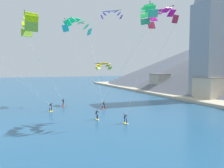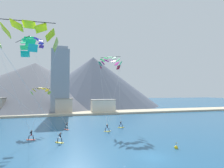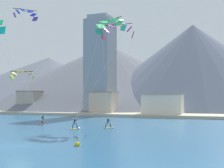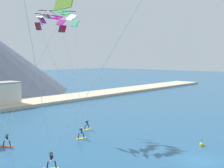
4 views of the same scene
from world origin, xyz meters
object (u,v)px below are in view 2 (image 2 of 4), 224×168
(parafoil_kite_far_left, at_px, (110,63))
(parafoil_kite_mid_center, at_px, (28,45))
(kitesurfer_near_lead, at_px, (108,129))
(parafoil_kite_near_lead, at_px, (110,60))
(kitesurfer_near_trail, at_px, (59,139))
(parafoil_kite_far_right, at_px, (29,33))
(kitesurfer_mid_center, at_px, (66,127))
(race_marker_buoy, at_px, (176,147))
(parafoil_kite_distant_high_outer, at_px, (41,90))
(kitesurfer_far_left, at_px, (122,126))
(parafoil_kite_distant_low_drift, at_px, (37,41))
(kitesurfer_far_right, at_px, (30,137))

(parafoil_kite_far_left, bearing_deg, parafoil_kite_mid_center, -155.28)
(kitesurfer_near_lead, bearing_deg, parafoil_kite_near_lead, 72.27)
(kitesurfer_near_trail, distance_m, parafoil_kite_far_right, 18.14)
(kitesurfer_mid_center, relative_size, race_marker_buoy, 1.65)
(parafoil_kite_distant_high_outer, bearing_deg, parafoil_kite_far_right, -89.31)
(kitesurfer_far_left, bearing_deg, race_marker_buoy, -79.13)
(kitesurfer_mid_center, height_order, parafoil_kite_mid_center, parafoil_kite_mid_center)
(kitesurfer_far_left, distance_m, race_marker_buoy, 17.46)
(parafoil_kite_far_right, distance_m, parafoil_kite_distant_high_outer, 18.23)
(kitesurfer_mid_center, distance_m, parafoil_kite_distant_high_outer, 10.78)
(parafoil_kite_mid_center, relative_size, parafoil_kite_distant_low_drift, 3.63)
(kitesurfer_far_left, distance_m, parafoil_kite_near_lead, 17.64)
(race_marker_buoy, bearing_deg, parafoil_kite_mid_center, 148.58)
(kitesurfer_mid_center, bearing_deg, race_marker_buoy, -48.30)
(parafoil_kite_distant_low_drift, bearing_deg, kitesurfer_near_trail, -68.55)
(kitesurfer_near_trail, distance_m, kitesurfer_far_right, 6.13)
(parafoil_kite_distant_high_outer, distance_m, parafoil_kite_distant_low_drift, 12.82)
(kitesurfer_far_left, height_order, parafoil_kite_distant_high_outer, parafoil_kite_distant_high_outer)
(kitesurfer_near_lead, relative_size, kitesurfer_near_trail, 0.98)
(kitesurfer_near_trail, xyz_separation_m, parafoil_kite_distant_low_drift, (-6.03, 15.36, 21.11))
(kitesurfer_far_left, bearing_deg, parafoil_kite_mid_center, -174.09)
(kitesurfer_far_right, height_order, parafoil_kite_far_left, parafoil_kite_far_left)
(parafoil_kite_distant_low_drift, bearing_deg, parafoil_kite_mid_center, -94.46)
(kitesurfer_near_trail, relative_size, kitesurfer_mid_center, 1.08)
(kitesurfer_far_left, height_order, kitesurfer_far_right, kitesurfer_far_right)
(race_marker_buoy, bearing_deg, parafoil_kite_far_left, 100.54)
(parafoil_kite_near_lead, xyz_separation_m, parafoil_kite_distant_high_outer, (-17.44, -1.13, -8.19))
(parafoil_kite_near_lead, height_order, parafoil_kite_far_right, parafoil_kite_far_right)
(kitesurfer_near_trail, distance_m, parafoil_kite_near_lead, 25.24)
(parafoil_kite_far_right, distance_m, parafoil_kite_distant_low_drift, 19.20)
(kitesurfer_far_right, bearing_deg, parafoil_kite_far_right, -83.81)
(kitesurfer_near_trail, xyz_separation_m, race_marker_buoy, (17.79, -7.93, -0.42))
(parafoil_kite_far_left, bearing_deg, kitesurfer_far_left, -80.28)
(parafoil_kite_far_left, bearing_deg, parafoil_kite_far_right, -132.20)
(parafoil_kite_near_lead, distance_m, parafoil_kite_mid_center, 20.63)
(kitesurfer_near_lead, bearing_deg, kitesurfer_mid_center, 153.13)
(kitesurfer_far_left, height_order, parafoil_kite_mid_center, parafoil_kite_mid_center)
(parafoil_kite_near_lead, distance_m, race_marker_buoy, 28.21)
(kitesurfer_near_trail, bearing_deg, parafoil_kite_distant_high_outer, 110.23)
(parafoil_kite_distant_low_drift, bearing_deg, race_marker_buoy, -44.34)
(parafoil_kite_mid_center, bearing_deg, kitesurfer_far_right, -68.57)
(parafoil_kite_far_left, relative_size, race_marker_buoy, 16.49)
(kitesurfer_far_left, bearing_deg, parafoil_kite_near_lead, 110.65)
(kitesurfer_far_right, height_order, parafoil_kite_far_right, parafoil_kite_far_right)
(parafoil_kite_distant_high_outer, height_order, race_marker_buoy, parafoil_kite_distant_high_outer)
(kitesurfer_mid_center, xyz_separation_m, race_marker_buoy, (16.51, -18.54, -0.32))
(kitesurfer_mid_center, xyz_separation_m, parafoil_kite_distant_high_outer, (-5.95, 2.07, 8.74))
(parafoil_kite_near_lead, height_order, race_marker_buoy, parafoil_kite_near_lead)
(parafoil_kite_far_right, height_order, parafoil_kite_distant_low_drift, parafoil_kite_distant_low_drift)
(parafoil_kite_near_lead, bearing_deg, parafoil_kite_distant_low_drift, 175.31)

